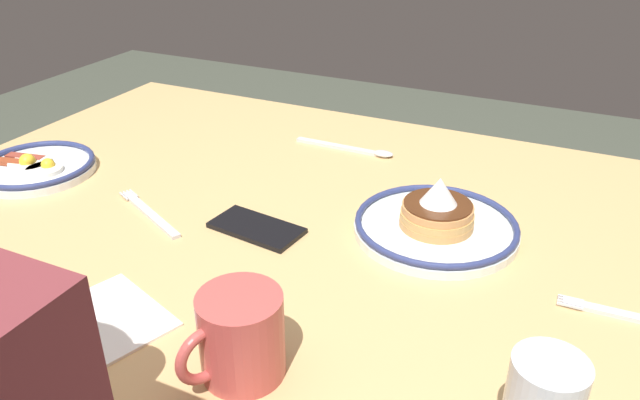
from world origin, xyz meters
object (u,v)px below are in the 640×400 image
coffee_mug (240,335)px  fork_far (149,213)px  plate_center_pancakes (36,167)px  fork_near (639,319)px  cell_phone (257,228)px  tea_spoon (357,150)px  paper_napkin (101,323)px  plate_near_main (436,222)px

coffee_mug → fork_far: coffee_mug is taller
plate_center_pancakes → fork_near: (-1.01, -0.01, -0.01)m
fork_far → fork_near: bearing=-176.5°
plate_center_pancakes → coffee_mug: size_ratio=1.70×
coffee_mug → cell_phone: size_ratio=0.86×
fork_near → cell_phone: bearing=1.4°
fork_far → tea_spoon: size_ratio=0.87×
coffee_mug → fork_far: 0.41m
tea_spoon → fork_near: bearing=146.7°
plate_center_pancakes → fork_far: size_ratio=1.16×
paper_napkin → fork_near: (-0.60, -0.29, 0.00)m
plate_center_pancakes → fork_near: plate_center_pancakes is taller
coffee_mug → tea_spoon: 0.64m
fork_far → tea_spoon: 0.44m
paper_napkin → fork_near: 0.67m
plate_near_main → cell_phone: (0.25, 0.11, -0.02)m
plate_center_pancakes → cell_phone: (-0.47, 0.00, -0.01)m
cell_phone → fork_far: (0.18, 0.03, -0.00)m
cell_phone → fork_far: size_ratio=0.79×
cell_phone → fork_far: bearing=16.8°
plate_near_main → paper_napkin: bearing=51.0°
cell_phone → tea_spoon: 0.35m
fork_near → plate_near_main: bearing=-18.6°
fork_far → tea_spoon: (-0.21, -0.38, 0.00)m
coffee_mug → tea_spoon: bearing=-79.4°
coffee_mug → paper_napkin: size_ratio=0.83×
fork_near → fork_far: 0.73m
paper_napkin → tea_spoon: size_ratio=0.72×
plate_near_main → plate_center_pancakes: plate_near_main is taller
fork_far → tea_spoon: bearing=-118.8°
cell_phone → plate_near_main: bearing=-149.5°
cell_phone → fork_far: cell_phone is taller
coffee_mug → cell_phone: (0.14, -0.27, -0.05)m
coffee_mug → paper_napkin: 0.21m
plate_center_pancakes → cell_phone: size_ratio=1.46×
paper_napkin → tea_spoon: bearing=-97.7°
paper_napkin → tea_spoon: 0.63m
plate_center_pancakes → fork_near: size_ratio=1.08×
plate_near_main → tea_spoon: plate_near_main is taller
cell_phone → paper_napkin: 0.28m
plate_near_main → plate_center_pancakes: (0.73, 0.10, -0.01)m
coffee_mug → fork_far: bearing=-36.4°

